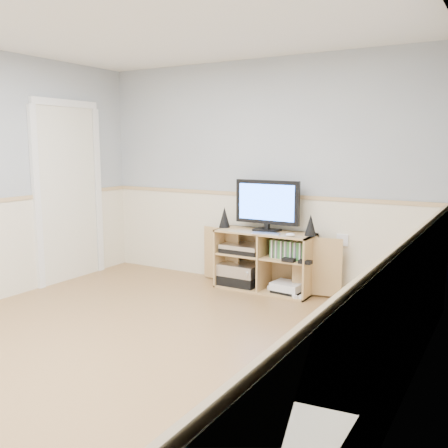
{
  "coord_description": "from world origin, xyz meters",
  "views": [
    {
      "loc": [
        2.51,
        -2.77,
        1.57
      ],
      "look_at": [
        0.18,
        1.2,
        0.84
      ],
      "focal_mm": 40.0,
      "sensor_mm": 36.0,
      "label": 1
    }
  ],
  "objects": [
    {
      "name": "keyboard",
      "position": [
        0.29,
        1.88,
        0.66
      ],
      "size": [
        0.31,
        0.17,
        0.01
      ],
      "primitive_type": "cube",
      "rotation": [
        0.0,
        0.0,
        0.18
      ],
      "color": "silver",
      "rests_on": "media_cabinet"
    },
    {
      "name": "av_components",
      "position": [
        -0.08,
        2.02,
        0.22
      ],
      "size": [
        0.52,
        0.33,
        0.47
      ],
      "color": "black",
      "rests_on": "media_cabinet"
    },
    {
      "name": "game_consoles",
      "position": [
        0.48,
        2.01,
        0.07
      ],
      "size": [
        0.45,
        0.3,
        0.11
      ],
      "color": "white",
      "rests_on": "media_cabinet"
    },
    {
      "name": "wall_outlet",
      "position": [
        1.0,
        2.23,
        0.6
      ],
      "size": [
        0.12,
        0.03,
        0.12
      ],
      "primitive_type": "cube",
      "color": "white",
      "rests_on": "wall_back"
    },
    {
      "name": "mouse",
      "position": [
        0.56,
        1.88,
        0.67
      ],
      "size": [
        0.11,
        0.09,
        0.04
      ],
      "primitive_type": "ellipsoid",
      "rotation": [
        0.0,
        0.0,
        0.28
      ],
      "color": "white",
      "rests_on": "media_cabinet"
    },
    {
      "name": "room",
      "position": [
        -0.06,
        0.12,
        1.22
      ],
      "size": [
        4.04,
        4.54,
        2.54
      ],
      "color": "tan",
      "rests_on": "ground"
    },
    {
      "name": "media_cabinet",
      "position": [
        0.21,
        2.07,
        0.33
      ],
      "size": [
        1.67,
        0.4,
        0.65
      ],
      "color": "tan",
      "rests_on": "floor"
    },
    {
      "name": "game_cases",
      "position": [
        0.5,
        2.0,
        0.48
      ],
      "size": [
        0.38,
        0.13,
        0.19
      ],
      "primitive_type": "cube",
      "color": "#3F8C3F",
      "rests_on": "media_cabinet"
    },
    {
      "name": "speaker_right",
      "position": [
        0.72,
        2.04,
        0.76
      ],
      "size": [
        0.12,
        0.12,
        0.22
      ],
      "primitive_type": "cone",
      "color": "black",
      "rests_on": "media_cabinet"
    },
    {
      "name": "speaker_left",
      "position": [
        -0.31,
        2.04,
        0.77
      ],
      "size": [
        0.13,
        0.13,
        0.23
      ],
      "primitive_type": "cone",
      "color": "black",
      "rests_on": "media_cabinet"
    },
    {
      "name": "monitor",
      "position": [
        0.21,
        2.07,
        0.95
      ],
      "size": [
        0.73,
        0.18,
        0.55
      ],
      "color": "black",
      "rests_on": "media_cabinet"
    }
  ]
}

